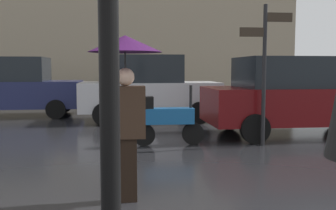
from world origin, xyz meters
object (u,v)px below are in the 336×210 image
parked_car_distant (299,96)px  parked_scooter (166,118)px  parked_car_right (147,88)px  pedestrian_with_umbrella (125,77)px  parked_car_left (17,87)px  street_signpost (265,61)px

parked_car_distant → parked_scooter: bearing=30.0°
parked_scooter → parked_car_distant: size_ratio=0.33×
parked_car_right → parked_car_distant: parked_car_right is taller
parked_car_right → pedestrian_with_umbrella: bearing=83.4°
pedestrian_with_umbrella → parked_car_left: parked_car_left is taller
parked_scooter → parked_car_right: 3.93m
parked_car_left → parked_car_right: bearing=-35.1°
parked_car_left → parked_car_distant: size_ratio=0.89×
parked_car_left → parked_car_distant: 8.90m
parked_car_left → pedestrian_with_umbrella: bearing=-82.5°
pedestrian_with_umbrella → parked_car_left: bearing=-156.7°
parked_car_left → parked_scooter: bearing=-65.9°
parked_car_right → street_signpost: 4.72m
parked_car_left → parked_car_right: size_ratio=0.97×
parked_car_distant → parked_car_left: bearing=-16.8°
parked_car_left → parked_car_right: 4.51m
parked_scooter → parked_car_distant: (3.27, 0.88, 0.38)m
parked_car_right → parked_scooter: bearing=91.1°
parked_car_distant → pedestrian_with_umbrella: bearing=59.9°
parked_car_left → street_signpost: (6.25, -5.84, 0.75)m
parked_car_left → street_signpost: bearing=-56.6°
pedestrian_with_umbrella → street_signpost: bearing=138.7°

